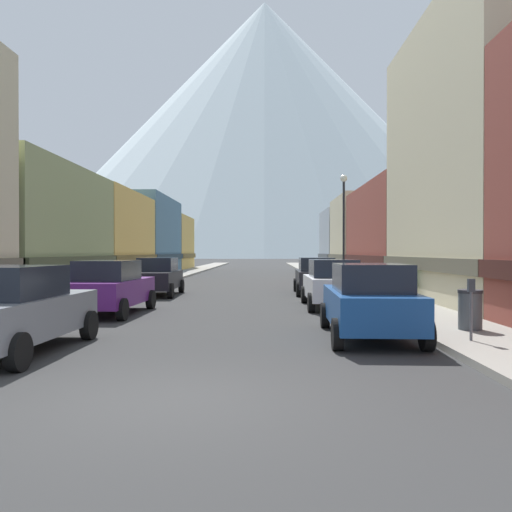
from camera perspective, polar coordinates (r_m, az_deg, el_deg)
The scene contains 23 objects.
ground_plane at distance 7.60m, azimuth -9.30°, elevation -15.29°, with size 400.00×400.00×0.00m, color #323232.
sidewalk_left at distance 42.92m, azimuth -9.17°, elevation -2.20°, with size 2.50×100.00×0.15m, color gray.
sidewalk_right at distance 42.54m, azimuth 7.66°, elevation -2.22°, with size 2.50×100.00×0.15m, color gray.
storefront_left_2 at distance 38.15m, azimuth -17.13°, elevation 1.82°, with size 6.39×11.34×6.19m.
storefront_left_3 at distance 50.38m, azimuth -13.83°, elevation 2.00°, with size 8.43×13.00×7.11m.
storefront_left_4 at distance 61.76m, azimuth -11.10°, elevation 1.28°, with size 8.53×9.82×6.14m.
storefront_right_2 at distance 35.34m, azimuth 19.29°, elevation 2.01°, with size 10.10×13.17×6.29m.
storefront_right_3 at distance 46.65m, azimuth 14.03°, elevation 1.93°, with size 8.97×9.55×6.79m.
storefront_right_4 at distance 56.16m, azimuth 10.45°, elevation 1.51°, with size 6.38×9.22×6.42m.
car_left_0 at distance 11.79m, azimuth -24.83°, elevation -5.25°, with size 2.20×4.46×1.78m.
car_left_1 at distance 17.97m, azimuth -15.57°, elevation -3.27°, with size 2.22×4.47×1.78m.
car_left_2 at distance 25.31m, azimuth -10.67°, elevation -2.18°, with size 2.12×4.43×1.78m.
car_right_0 at distance 12.83m, azimuth 12.21°, elevation -4.75°, with size 2.20×4.46×1.78m.
car_right_1 at distance 19.62m, azimuth 8.29°, elevation -2.94°, with size 2.06×4.40×1.78m.
car_right_2 at distance 25.78m, azimuth 6.53°, elevation -2.13°, with size 2.13×4.43×1.78m.
parking_meter_near at distance 12.25m, azimuth 22.30°, elevation -4.49°, with size 0.14×0.10×1.33m.
trash_bin_right at distance 13.99m, azimuth 22.21°, elevation -5.40°, with size 0.59×0.59×0.98m.
potted_plant_0 at distance 22.24m, azimuth 15.83°, elevation -2.77°, with size 0.74×0.74×1.10m.
potted_plant_1 at distance 21.74m, azimuth -21.52°, elevation -3.30°, with size 0.65×0.65×0.91m.
potted_plant_2 at distance 22.82m, azimuth 15.45°, elevation -3.45°, with size 0.51×0.51×0.76m.
pedestrian_1 at distance 34.80m, azimuth -11.57°, elevation -1.52°, with size 0.36×0.36×1.55m.
streetlamp_right at distance 27.39m, azimuth 9.50°, elevation 4.48°, with size 0.36×0.36×5.86m.
mountain_backdrop at distance 274.36m, azimuth 0.94°, elevation 13.58°, with size 232.68×232.68×128.66m, color silver.
Camera 1 is at (1.31, -7.20, 2.06)m, focal length 36.88 mm.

